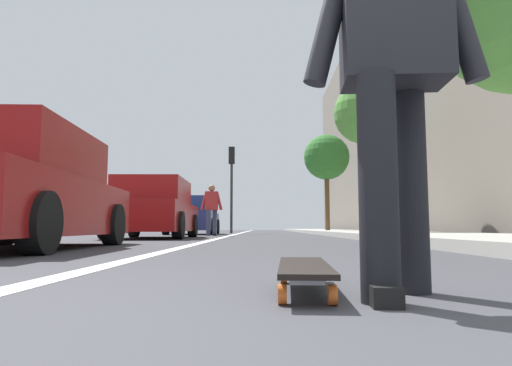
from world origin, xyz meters
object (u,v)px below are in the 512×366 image
at_px(parked_car_near, 18,192).
at_px(street_tree_mid, 365,116).
at_px(parked_car_mid, 154,210).
at_px(skateboard, 304,269).
at_px(street_tree_far, 327,158).
at_px(pedestrian_distant, 212,206).
at_px(parked_car_far, 193,217).
at_px(traffic_light, 232,173).
at_px(skater_person, 393,55).

xyz_separation_m(parked_car_near, street_tree_mid, (8.50, -6.25, 3.09)).
bearing_deg(parked_car_mid, parked_car_near, 177.41).
xyz_separation_m(skateboard, street_tree_far, (20.68, -3.06, 3.70)).
distance_m(skateboard, pedestrian_distant, 12.90).
height_order(parked_car_near, street_tree_mid, street_tree_mid).
distance_m(parked_car_far, street_tree_far, 8.22).
bearing_deg(parked_car_far, parked_car_mid, -179.75).
height_order(traffic_light, street_tree_far, street_tree_far).
bearing_deg(skateboard, parked_car_mid, 17.19).
relative_size(parked_car_mid, street_tree_far, 0.81).
bearing_deg(parked_car_near, traffic_light, -5.68).
height_order(skateboard, parked_car_far, parked_car_far).
xyz_separation_m(parked_car_mid, pedestrian_distant, (3.28, -1.09, 0.24)).
distance_m(skateboard, parked_car_far, 16.30).
bearing_deg(traffic_light, parked_car_far, 157.24).
height_order(skateboard, pedestrian_distant, pedestrian_distant).
bearing_deg(street_tree_mid, pedestrian_distant, 82.62).
distance_m(parked_car_mid, pedestrian_distant, 3.47).
bearing_deg(street_tree_far, traffic_light, 108.08).
relative_size(skater_person, parked_car_mid, 0.41).
relative_size(skateboard, street_tree_far, 0.17).
bearing_deg(street_tree_far, skateboard, 171.58).
distance_m(street_tree_mid, pedestrian_distant, 5.70).
xyz_separation_m(parked_car_near, parked_car_mid, (5.85, -0.26, 0.01)).
xyz_separation_m(traffic_light, street_tree_mid, (-7.04, -4.71, 0.96)).
distance_m(parked_car_near, street_tree_far, 18.45).
bearing_deg(skateboard, parked_car_far, 10.45).
bearing_deg(parked_car_mid, parked_car_far, 0.25).
xyz_separation_m(skater_person, parked_car_far, (16.17, 3.30, -0.24)).
bearing_deg(skater_person, street_tree_mid, -12.50).
height_order(parked_car_far, street_tree_mid, street_tree_mid).
height_order(parked_car_mid, street_tree_mid, street_tree_mid).
xyz_separation_m(skater_person, parked_car_mid, (9.61, 3.27, -0.23)).
bearing_deg(skateboard, pedestrian_distant, 8.21).
bearing_deg(pedestrian_distant, skater_person, -170.38).
height_order(parked_car_mid, street_tree_far, street_tree_far).
height_order(traffic_light, pedestrian_distant, traffic_light).
distance_m(skater_person, street_tree_mid, 12.87).
distance_m(skater_person, parked_car_near, 5.16).
distance_m(skater_person, street_tree_far, 21.20).
xyz_separation_m(parked_car_mid, street_tree_far, (11.22, -5.99, 3.09)).
bearing_deg(skater_person, street_tree_far, -7.43).
height_order(skateboard, parked_car_near, parked_car_near).
relative_size(parked_car_mid, pedestrian_distant, 2.43).
height_order(skateboard, parked_car_mid, parked_car_mid).
height_order(skater_person, parked_car_near, skater_person).
distance_m(traffic_light, street_tree_mid, 8.52).
height_order(parked_car_mid, traffic_light, traffic_light).
bearing_deg(parked_car_near, parked_car_far, -1.09).
xyz_separation_m(skateboard, parked_car_far, (16.02, 2.95, 0.60)).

